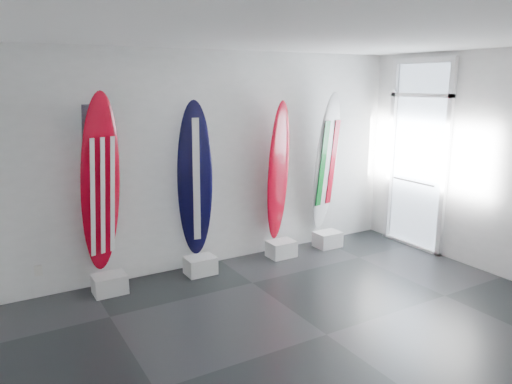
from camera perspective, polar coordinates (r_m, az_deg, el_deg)
floor at (r=5.32m, az=8.29°, el=-16.27°), size 6.00×6.00×0.00m
ceiling at (r=4.67m, az=9.54°, el=17.87°), size 6.00×6.00×0.00m
wall_back at (r=6.85m, az=-4.46°, el=3.78°), size 6.00×0.00×6.00m
display_block_usa at (r=6.40m, az=-16.84°, el=-10.32°), size 0.40×0.30×0.24m
surfboard_usa at (r=6.12m, az=-17.81°, el=0.78°), size 0.59×0.49×2.25m
display_block_navy at (r=6.75m, az=-6.56°, el=-8.57°), size 0.40×0.30×0.24m
surfboard_navy at (r=6.51m, az=-7.18°, el=1.41°), size 0.50×0.26×2.12m
display_block_swiss at (r=7.35m, az=3.00°, el=-6.69°), size 0.40×0.30×0.24m
surfboard_swiss at (r=7.13m, az=2.66°, el=2.37°), size 0.52×0.35×2.09m
display_block_italy at (r=7.85m, az=8.42°, el=-5.53°), size 0.40×0.30×0.24m
surfboard_italy at (r=7.63m, az=8.25°, el=3.36°), size 0.55×0.42×2.20m
wall_outlet at (r=6.48m, az=-24.25°, el=-8.43°), size 0.09×0.02×0.13m
glass_door at (r=7.93m, az=18.48°, el=3.85°), size 0.12×1.16×2.85m
balcony at (r=9.14m, az=23.58°, el=-1.37°), size 2.80×2.20×1.20m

